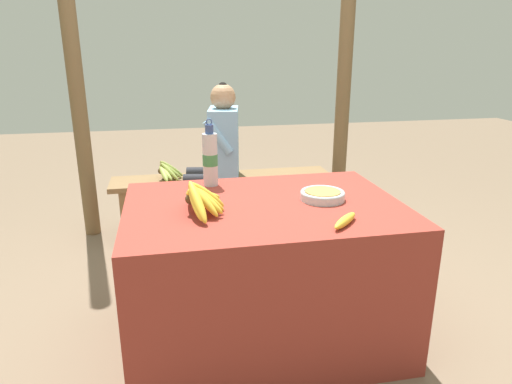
# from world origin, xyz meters

# --- Properties ---
(ground_plane) EXTENTS (12.00, 12.00, 0.00)m
(ground_plane) POSITION_xyz_m (0.00, 0.00, 0.00)
(ground_plane) COLOR #75604C
(market_counter) EXTENTS (1.24, 0.88, 0.68)m
(market_counter) POSITION_xyz_m (0.00, 0.00, 0.34)
(market_counter) COLOR maroon
(market_counter) RESTS_ON ground_plane
(banana_bunch_ripe) EXTENTS (0.19, 0.36, 0.16)m
(banana_bunch_ripe) POSITION_xyz_m (-0.29, -0.07, 0.75)
(banana_bunch_ripe) COLOR #4C381E
(banana_bunch_ripe) RESTS_ON market_counter
(serving_bowl) EXTENTS (0.20, 0.20, 0.04)m
(serving_bowl) POSITION_xyz_m (0.28, -0.00, 0.71)
(serving_bowl) COLOR silver
(serving_bowl) RESTS_ON market_counter
(water_bottle) EXTENTS (0.08, 0.08, 0.34)m
(water_bottle) POSITION_xyz_m (-0.20, 0.33, 0.82)
(water_bottle) COLOR silver
(water_bottle) RESTS_ON market_counter
(loose_banana_front) EXTENTS (0.16, 0.16, 0.04)m
(loose_banana_front) POSITION_xyz_m (0.26, -0.31, 0.70)
(loose_banana_front) COLOR gold
(loose_banana_front) RESTS_ON market_counter
(wooden_bench) EXTENTS (1.60, 0.32, 0.45)m
(wooden_bench) POSITION_xyz_m (-0.02, 1.29, 0.37)
(wooden_bench) COLOR brown
(wooden_bench) RESTS_ON ground_plane
(seated_vendor) EXTENTS (0.44, 0.42, 1.12)m
(seated_vendor) POSITION_xyz_m (-0.06, 1.27, 0.65)
(seated_vendor) COLOR #232328
(seated_vendor) RESTS_ON ground_plane
(banana_bunch_green) EXTENTS (0.19, 0.30, 0.15)m
(banana_bunch_green) POSITION_xyz_m (-0.42, 1.29, 0.51)
(banana_bunch_green) COLOR #4C381E
(banana_bunch_green) RESTS_ON wooden_bench
(support_post_near) EXTENTS (0.11, 0.11, 2.57)m
(support_post_near) POSITION_xyz_m (-1.00, 1.50, 1.29)
(support_post_near) COLOR brown
(support_post_near) RESTS_ON ground_plane
(support_post_far) EXTENTS (0.11, 0.11, 2.57)m
(support_post_far) POSITION_xyz_m (0.95, 1.50, 1.29)
(support_post_far) COLOR brown
(support_post_far) RESTS_ON ground_plane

